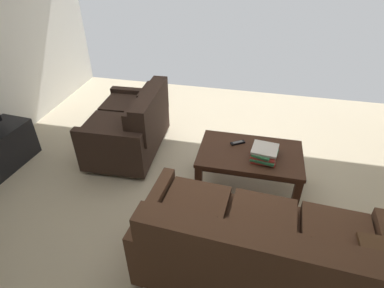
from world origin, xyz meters
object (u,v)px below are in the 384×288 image
sofa_main (257,251)px  loveseat_near (131,126)px  coffee_table (250,157)px  book_stack (264,153)px  tv_remote (238,143)px

sofa_main → loveseat_near: (1.61, -1.51, -0.00)m
coffee_table → book_stack: (-0.14, 0.07, 0.13)m
book_stack → coffee_table: bearing=-26.5°
loveseat_near → book_stack: bearing=164.9°
sofa_main → coffee_table: size_ratio=1.76×
tv_remote → coffee_table: bearing=137.6°
sofa_main → loveseat_near: sofa_main is taller
loveseat_near → coffee_table: bearing=166.1°
loveseat_near → book_stack: 1.68m
sofa_main → coffee_table: sofa_main is taller
loveseat_near → coffee_table: size_ratio=1.13×
sofa_main → book_stack: size_ratio=5.55×
book_stack → tv_remote: book_stack is taller
loveseat_near → tv_remote: bearing=170.1°
coffee_table → tv_remote: 0.21m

